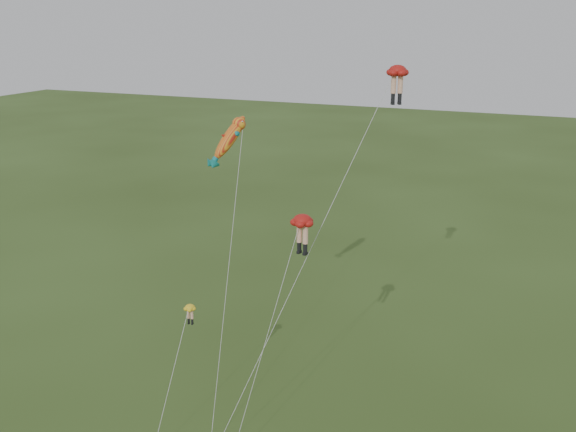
% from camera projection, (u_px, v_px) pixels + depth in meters
% --- Properties ---
extents(legs_kite_red_high, '(8.61, 11.03, 22.21)m').
position_uv_depth(legs_kite_red_high, '(394.00, 82.00, 37.58)').
color(legs_kite_red_high, '#AF1611').
rests_on(legs_kite_red_high, ground).
extents(legs_kite_red_mid, '(4.00, 4.36, 14.65)m').
position_uv_depth(legs_kite_red_mid, '(301.00, 228.00, 34.94)').
color(legs_kite_red_mid, '#AF1611').
rests_on(legs_kite_red_mid, ground).
extents(legs_kite_yellow, '(1.24, 4.39, 8.36)m').
position_uv_depth(legs_kite_yellow, '(187.00, 321.00, 38.55)').
color(legs_kite_yellow, yellow).
rests_on(legs_kite_yellow, ground).
extents(fish_kite, '(2.81, 8.18, 19.26)m').
position_uv_depth(fish_kite, '(230.00, 139.00, 39.61)').
color(fish_kite, orange).
rests_on(fish_kite, ground).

